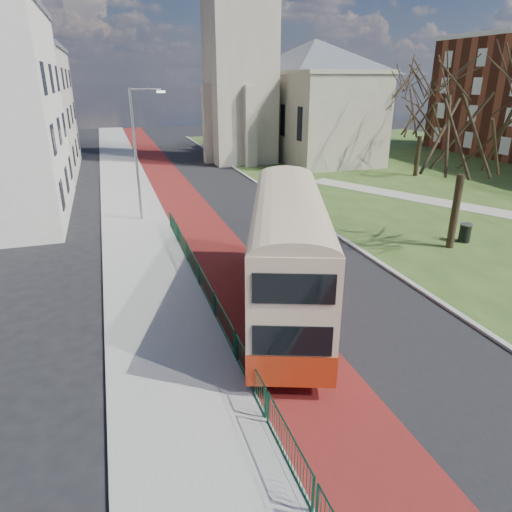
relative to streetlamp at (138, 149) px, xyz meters
name	(u,v)px	position (x,y,z in m)	size (l,w,h in m)	color
ground	(331,361)	(4.35, -18.00, -4.59)	(160.00, 160.00, 0.00)	black
road_carriageway	(224,206)	(5.85, 2.00, -4.59)	(9.00, 120.00, 0.01)	black
bus_lane	(187,209)	(3.15, 2.00, -4.59)	(3.40, 120.00, 0.01)	#591414
pavement_west	(132,213)	(-0.65, 2.00, -4.53)	(4.00, 120.00, 0.12)	gray
kerb_west	(161,210)	(1.35, 2.00, -4.53)	(0.25, 120.00, 0.13)	#999993
kerb_east	(274,194)	(10.45, 4.00, -4.53)	(0.25, 80.00, 0.13)	#999993
grass_green	(478,179)	(30.35, 4.00, -4.57)	(40.00, 80.00, 0.04)	#2F4A1A
pedestrian_railing	(214,305)	(1.40, -14.00, -4.04)	(0.07, 24.00, 1.12)	#0E3E29
gothic_church	(281,32)	(16.91, 20.00, 8.54)	(16.38, 18.00, 40.00)	gray
street_block_far	(14,111)	(-9.65, 20.00, 1.17)	(10.30, 16.30, 11.50)	#B8B09C
streetlamp	(138,149)	(0.00, 0.00, 0.00)	(2.13, 0.18, 8.00)	gray
bus	(288,249)	(4.23, -14.32, -1.97)	(6.20, 11.19, 4.60)	#AD2A0F
winter_tree_near	(472,111)	(15.34, -10.35, 2.55)	(8.76, 8.76, 10.24)	#2D2316
winter_tree_far	(424,103)	(25.70, 6.91, 1.95)	(6.88, 6.88, 9.38)	black
litter_bin	(465,233)	(16.71, -9.86, -4.02)	(0.66, 0.66, 1.06)	black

